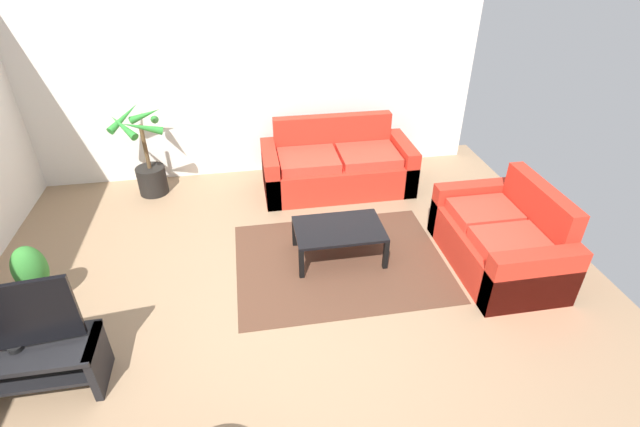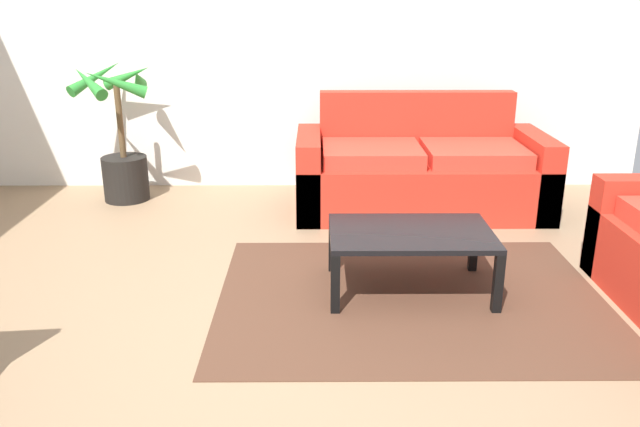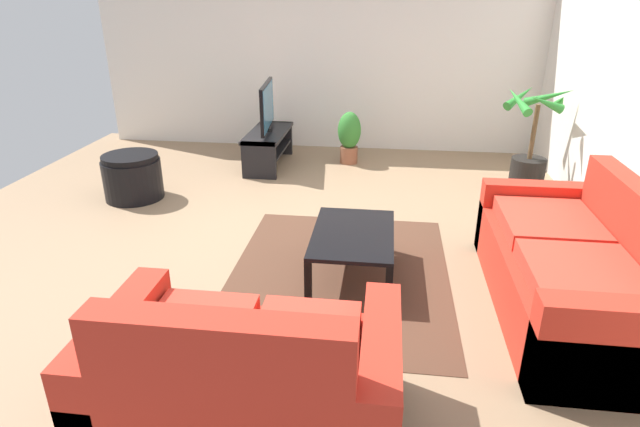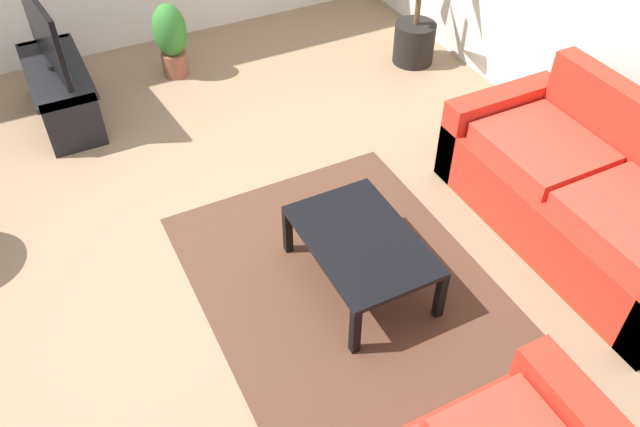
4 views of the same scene
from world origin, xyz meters
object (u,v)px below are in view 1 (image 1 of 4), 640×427
(couch_main, at_px, (337,167))
(couch_loveseat, at_px, (500,241))
(tv_stand, at_px, (23,364))
(tv, at_px, (1,319))
(coffee_table, at_px, (339,231))
(potted_palm, at_px, (148,163))
(potted_plant_small, at_px, (32,275))

(couch_main, bearing_deg, couch_loveseat, -55.25)
(couch_main, height_order, tv_stand, couch_main)
(tv_stand, height_order, tv, tv)
(couch_main, height_order, coffee_table, couch_main)
(couch_loveseat, height_order, potted_palm, potted_palm)
(tv, xyz_separation_m, potted_palm, (0.52, 3.03, -0.32))
(couch_loveseat, distance_m, tv_stand, 4.38)
(couch_loveseat, xyz_separation_m, tv, (-4.30, -0.85, 0.46))
(couch_loveseat, bearing_deg, couch_main, 124.75)
(couch_main, relative_size, potted_plant_small, 2.95)
(couch_main, bearing_deg, coffee_table, -100.81)
(tv_stand, bearing_deg, coffee_table, 25.16)
(couch_main, bearing_deg, potted_palm, 173.76)
(tv, bearing_deg, tv_stand, -84.29)
(couch_loveseat, height_order, tv_stand, couch_loveseat)
(potted_plant_small, bearing_deg, couch_loveseat, -1.94)
(tv, distance_m, potted_plant_small, 1.10)
(potted_plant_small, bearing_deg, couch_main, 28.89)
(couch_loveseat, relative_size, potted_palm, 1.28)
(potted_plant_small, bearing_deg, coffee_table, 4.99)
(potted_plant_small, bearing_deg, tv, -76.62)
(couch_main, height_order, couch_loveseat, same)
(tv, height_order, potted_palm, potted_palm)
(tv_stand, distance_m, potted_palm, 3.08)
(couch_loveseat, height_order, potted_plant_small, couch_loveseat)
(coffee_table, distance_m, potted_plant_small, 2.92)
(tv, relative_size, coffee_table, 1.06)
(tv, distance_m, coffee_table, 2.99)
(couch_loveseat, xyz_separation_m, tv_stand, (-4.30, -0.85, -0.01))
(couch_loveseat, relative_size, coffee_table, 1.58)
(couch_main, height_order, tv, tv)
(potted_palm, bearing_deg, couch_loveseat, -30.08)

